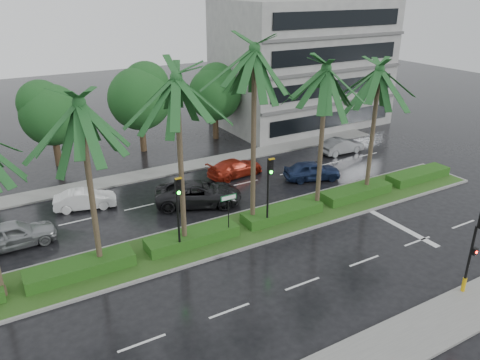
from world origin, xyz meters
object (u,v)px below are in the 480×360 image
signal_median_left (178,204)px  car_darkgrey (198,193)px  signal_near (474,247)px  car_red (235,168)px  car_blue (312,171)px  car_white (85,199)px  car_silver (13,234)px  car_grey (341,146)px  street_sign (229,205)px

signal_median_left → car_darkgrey: size_ratio=0.78×
signal_near → signal_median_left: size_ratio=1.00×
car_red → car_darkgrey: bearing=117.4°
signal_near → car_blue: signal_near is taller
car_white → car_red: (11.00, -0.01, 0.01)m
signal_near → car_white: (-13.00, 17.96, -1.88)m
car_red → car_silver: bearing=93.3°
car_silver → car_blue: (20.00, -0.56, -0.06)m
signal_median_left → car_darkgrey: 6.62m
car_silver → car_blue: car_silver is taller
signal_near → car_blue: (2.50, 14.51, -1.81)m
car_blue → car_darkgrey: bearing=106.4°
car_white → car_blue: (15.50, -3.45, 0.07)m
signal_near → car_grey: bearing=65.1°
car_white → car_grey: size_ratio=0.96×
car_blue → car_grey: car_blue is taller
signal_median_left → car_red: signal_median_left is taller
street_sign → car_blue: bearing=26.0°
car_grey → signal_near: bearing=155.4°
car_silver → car_grey: car_silver is taller
signal_median_left → car_red: size_ratio=0.99×
car_white → car_red: bearing=-76.4°
car_darkgrey → car_silver: bearing=112.0°
street_sign → car_grey: bearing=27.6°
car_blue → signal_median_left: bearing=129.6°
signal_median_left → car_silver: size_ratio=0.99×
car_darkgrey → car_grey: 15.09m
street_sign → car_darkgrey: size_ratio=0.47×
car_white → car_grey: (21.29, -0.11, 0.03)m
car_white → signal_median_left: bearing=-146.5°
car_darkgrey → street_sign: bearing=-162.6°
street_sign → signal_median_left: bearing=-176.5°
car_darkgrey → car_red: (4.50, 3.10, -0.13)m
street_sign → car_darkgrey: street_sign is taller
street_sign → car_red: 9.62m
signal_median_left → car_blue: size_ratio=1.07×
car_darkgrey → car_red: bearing=-32.3°
signal_near → car_darkgrey: signal_near is taller
car_silver → car_white: car_silver is taller
car_silver → car_blue: size_ratio=1.08×
signal_near → car_silver: signal_near is taller
signal_median_left → car_white: bearing=109.9°
street_sign → car_darkgrey: (0.50, 4.98, -1.35)m
street_sign → car_silver: 11.80m
signal_median_left → car_red: (8.00, 8.26, -2.36)m
car_red → car_blue: car_blue is taller
signal_near → car_silver: size_ratio=0.99×
car_darkgrey → car_red: size_ratio=1.26×
car_red → car_blue: bearing=-134.6°
signal_near → car_darkgrey: 16.30m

